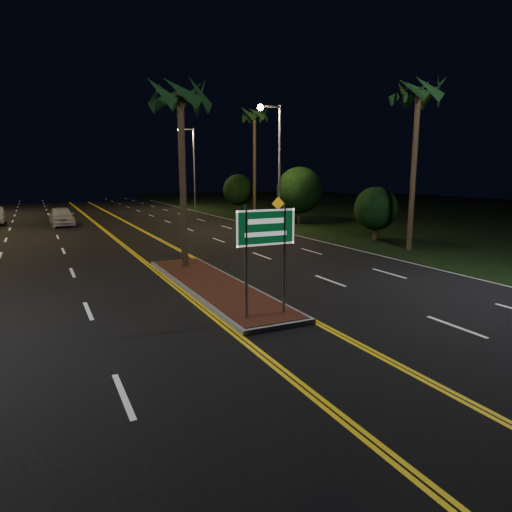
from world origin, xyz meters
TOP-DOWN VIEW (x-y plane):
  - ground at (0.00, 0.00)m, footprint 120.00×120.00m
  - grass_right at (30.00, 25.00)m, footprint 40.00×110.00m
  - median_island at (0.00, 7.00)m, footprint 2.25×10.25m
  - highway_sign at (0.00, 2.80)m, footprint 1.80×0.08m
  - streetlight_right_mid at (10.61, 22.00)m, footprint 1.91×0.44m
  - streetlight_right_far at (10.61, 42.00)m, footprint 1.91×0.44m
  - palm_median at (0.00, 10.50)m, footprint 2.40×2.40m
  - palm_right_near at (12.50, 10.00)m, footprint 2.40×2.40m
  - palm_right_far at (12.80, 30.00)m, footprint 2.40×2.40m
  - shrub_near at (13.50, 14.00)m, footprint 2.70×2.70m
  - shrub_mid at (14.00, 24.00)m, footprint 3.78×3.78m
  - shrub_far at (13.80, 36.00)m, footprint 3.24×3.24m
  - car_near at (-3.82, 30.87)m, footprint 2.34×5.26m
  - warning_sign at (10.80, 21.79)m, footprint 0.98×0.23m

SIDE VIEW (x-z plane):
  - ground at x=0.00m, z-range 0.00..0.00m
  - grass_right at x=30.00m, z-range 0.00..0.01m
  - median_island at x=0.00m, z-range 0.00..0.17m
  - car_near at x=-3.82m, z-range 0.00..1.74m
  - warning_sign at x=10.80m, z-range 0.35..2.71m
  - shrub_near at x=13.50m, z-range 0.30..3.60m
  - shrub_far at x=13.80m, z-range 0.36..4.32m
  - highway_sign at x=0.00m, z-range 0.80..4.00m
  - shrub_mid at x=14.00m, z-range 0.42..5.04m
  - streetlight_right_mid at x=10.61m, z-range 1.16..10.16m
  - streetlight_right_far at x=10.61m, z-range 1.16..10.16m
  - palm_median at x=0.00m, z-range 3.13..11.43m
  - palm_right_near at x=12.50m, z-range 3.56..12.86m
  - palm_right_far at x=12.80m, z-range 3.99..14.29m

